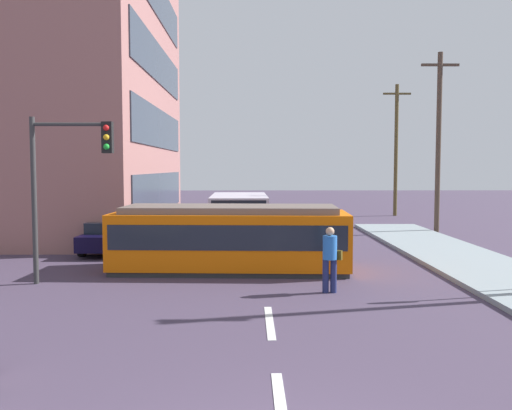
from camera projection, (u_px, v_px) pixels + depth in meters
The scene contains 13 objects.
ground_plane at pixel (264, 281), 15.16m from camera, with size 120.00×120.00×0.00m, color #45384E.
lane_stripe_1 at pixel (281, 408), 7.18m from camera, with size 0.16×2.40×0.01m, color silver.
lane_stripe_2 at pixel (270, 322), 11.17m from camera, with size 0.16×2.40×0.01m, color silver.
lane_stripe_3 at pixel (259, 243), 22.78m from camera, with size 0.16×2.40×0.01m, color silver.
lane_stripe_4 at pixel (257, 227), 28.77m from camera, with size 0.16×2.40×0.01m, color silver.
streetcar_tram at pixel (230, 237), 16.72m from camera, with size 7.23×2.84×2.00m.
city_bus at pixel (239, 213), 25.00m from camera, with size 2.60×5.56×1.91m.
pedestrian_crossing at pixel (330, 256), 13.76m from camera, with size 0.51×0.36×1.67m.
parked_sedan_mid at pixel (118, 235), 20.65m from camera, with size 2.18×4.44×1.19m.
parked_sedan_far at pixel (153, 218), 27.61m from camera, with size 2.19×4.65×1.19m.
traffic_light_mast at pixel (66, 168), 14.66m from camera, with size 2.22×0.33×4.52m.
utility_pole_mid at pixel (438, 140), 26.13m from camera, with size 1.80×0.24×8.62m.
utility_pole_far at pixel (396, 148), 35.55m from camera, with size 1.80×0.24×8.53m.
Camera 1 is at (-0.41, -4.98, 3.17)m, focal length 38.30 mm.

